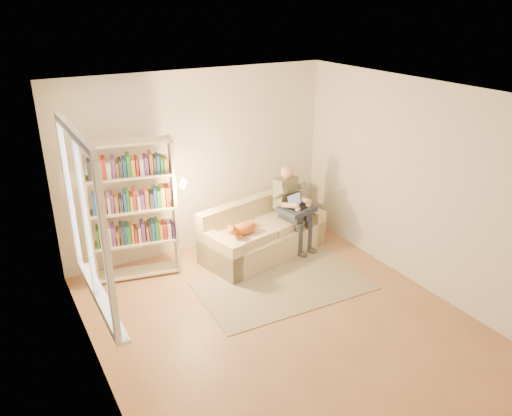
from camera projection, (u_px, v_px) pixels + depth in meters
floor at (281, 321)px, 5.78m from camera, size 4.50×4.50×0.00m
ceiling at (287, 95)px, 4.77m from camera, size 4.00×4.50×0.02m
wall_left at (91, 266)px, 4.36m from camera, size 0.02×4.50×2.60m
wall_right at (419, 186)px, 6.19m from camera, size 0.02×4.50×2.60m
wall_back at (198, 163)px, 7.07m from camera, size 4.00×0.02×2.60m
wall_front at (458, 334)px, 3.47m from camera, size 4.00×0.02×2.60m
window at (91, 247)px, 4.51m from camera, size 0.12×1.52×1.69m
sofa at (262, 235)px, 7.24m from camera, size 1.93×1.17×0.77m
person at (291, 203)px, 7.25m from camera, size 0.43×0.58×1.24m
cat at (244, 228)px, 6.77m from camera, size 0.55×0.28×0.21m
blanket at (293, 210)px, 7.15m from camera, size 0.55×0.48×0.07m
laptop at (292, 205)px, 7.13m from camera, size 0.32×0.27×0.24m
bookshelf at (132, 204)px, 6.35m from camera, size 1.23×0.59×1.88m
rug at (284, 285)px, 6.49m from camera, size 2.23×1.38×0.01m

